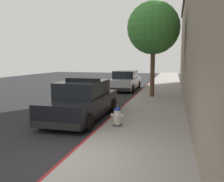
{
  "coord_description": "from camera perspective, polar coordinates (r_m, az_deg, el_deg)",
  "views": [
    {
      "loc": [
        2.41,
        -4.84,
        2.45
      ],
      "look_at": [
        -0.39,
        6.01,
        1.0
      ],
      "focal_mm": 39.04,
      "sensor_mm": 36.0,
      "label": 1
    }
  ],
  "objects": [
    {
      "name": "fire_hydrant",
      "position": [
        8.55,
        1.25,
        -5.87
      ],
      "size": [
        0.44,
        0.4,
        0.76
      ],
      "color": "#4C4C51",
      "rests_on": "sidewalk_pavement"
    },
    {
      "name": "parked_car_silver_ahead",
      "position": [
        19.76,
        3.14,
        2.39
      ],
      "size": [
        1.94,
        4.84,
        1.56
      ],
      "color": "#B2B5BA",
      "rests_on": "ground"
    },
    {
      "name": "ground_plane",
      "position": [
        16.57,
        -10.45,
        -1.61
      ],
      "size": [
        32.36,
        60.0,
        0.2
      ],
      "primitive_type": "cube",
      "color": "#232326"
    },
    {
      "name": "curb_painted_edge",
      "position": [
        15.23,
        5.03,
        -1.65
      ],
      "size": [
        0.08,
        60.0,
        0.14
      ],
      "primitive_type": "cube",
      "color": "maroon",
      "rests_on": "ground"
    },
    {
      "name": "street_tree",
      "position": [
        15.62,
        9.66,
        14.31
      ],
      "size": [
        3.23,
        3.23,
        5.86
      ],
      "color": "brown",
      "rests_on": "sidewalk_pavement"
    },
    {
      "name": "sidewalk_pavement",
      "position": [
        15.06,
        10.74,
        -1.86
      ],
      "size": [
        2.96,
        60.0,
        0.14
      ],
      "primitive_type": "cube",
      "color": "gray",
      "rests_on": "ground"
    },
    {
      "name": "police_cruiser",
      "position": [
        10.23,
        -6.94,
        -2.27
      ],
      "size": [
        1.94,
        4.84,
        1.68
      ],
      "color": "black",
      "rests_on": "ground"
    }
  ]
}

